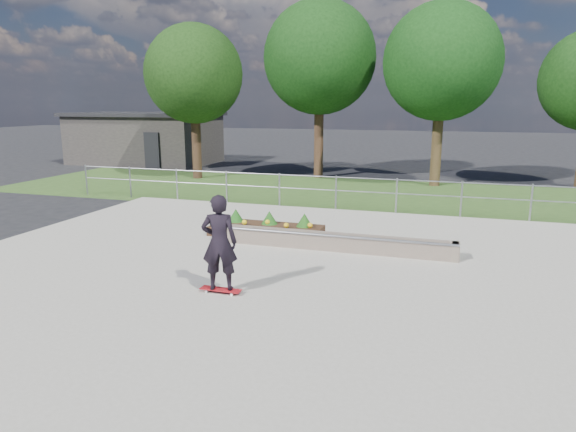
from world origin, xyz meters
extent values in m
plane|color=black|center=(0.00, 0.00, 0.00)|extent=(120.00, 120.00, 0.00)
cube|color=#2C491D|center=(0.00, 11.00, 0.01)|extent=(30.00, 8.00, 0.02)
cube|color=gray|center=(0.00, 0.00, 0.03)|extent=(15.00, 15.00, 0.06)
cylinder|color=#96989E|center=(-10.00, 7.50, 0.60)|extent=(0.06, 0.06, 1.20)
cylinder|color=gray|center=(-8.00, 7.50, 0.60)|extent=(0.06, 0.06, 1.20)
cylinder|color=#93959B|center=(-6.00, 7.50, 0.60)|extent=(0.06, 0.06, 1.20)
cylinder|color=gray|center=(-4.00, 7.50, 0.60)|extent=(0.06, 0.06, 1.20)
cylinder|color=gray|center=(-2.00, 7.50, 0.60)|extent=(0.06, 0.06, 1.20)
cylinder|color=gray|center=(0.00, 7.50, 0.60)|extent=(0.06, 0.06, 1.20)
cylinder|color=#96989E|center=(2.00, 7.50, 0.60)|extent=(0.06, 0.06, 1.20)
cylinder|color=gray|center=(4.00, 7.50, 0.60)|extent=(0.06, 0.06, 1.20)
cylinder|color=#9B9EA3|center=(6.00, 7.50, 0.60)|extent=(0.06, 0.06, 1.20)
cylinder|color=#919499|center=(0.00, 7.50, 1.15)|extent=(20.00, 0.04, 0.04)
cylinder|color=#989BA0|center=(0.00, 7.50, 0.70)|extent=(20.00, 0.04, 0.04)
cube|color=#2B2926|center=(-14.00, 18.00, 1.40)|extent=(8.00, 5.00, 2.80)
cube|color=black|center=(-14.00, 18.00, 2.90)|extent=(8.40, 5.40, 0.20)
cube|color=black|center=(-12.00, 15.45, 1.00)|extent=(0.90, 0.10, 2.00)
cylinder|color=black|center=(-8.00, 13.00, 1.46)|extent=(0.44, 0.44, 2.93)
sphere|color=black|center=(-8.00, 13.00, 4.88)|extent=(4.55, 4.55, 4.55)
cylinder|color=#321E14|center=(-2.50, 15.00, 1.69)|extent=(0.44, 0.44, 3.38)
sphere|color=black|center=(-2.50, 15.00, 5.62)|extent=(5.25, 5.25, 5.25)
cylinder|color=#352515|center=(3.00, 14.00, 1.57)|extent=(0.44, 0.44, 3.15)
sphere|color=black|center=(3.00, 14.00, 5.25)|extent=(4.90, 4.90, 4.90)
cube|color=brown|center=(0.92, 2.68, 0.26)|extent=(6.00, 0.40, 0.40)
cylinder|color=gray|center=(0.92, 2.48, 0.46)|extent=(6.00, 0.06, 0.06)
cube|color=brown|center=(-1.98, 2.68, 0.26)|extent=(0.15, 0.42, 0.40)
cube|color=#65594B|center=(3.82, 2.68, 0.26)|extent=(0.15, 0.42, 0.40)
cube|color=black|center=(-1.06, 3.54, 0.18)|extent=(3.00, 1.20, 0.25)
sphere|color=yellow|center=(-2.26, 3.64, 0.39)|extent=(0.14, 0.14, 0.14)
sphere|color=yellow|center=(-1.66, 3.44, 0.39)|extent=(0.14, 0.14, 0.14)
sphere|color=gold|center=(-1.06, 3.64, 0.39)|extent=(0.14, 0.14, 0.14)
sphere|color=gold|center=(-0.46, 3.44, 0.39)|extent=(0.14, 0.14, 0.14)
sphere|color=yellow|center=(0.14, 3.64, 0.39)|extent=(0.14, 0.14, 0.14)
cone|color=#164814|center=(-2.06, 3.79, 0.49)|extent=(0.44, 0.44, 0.36)
cone|color=#174714|center=(-1.06, 3.79, 0.49)|extent=(0.44, 0.44, 0.36)
cone|color=#1A4614|center=(-0.06, 3.79, 0.49)|extent=(0.44, 0.44, 0.36)
cylinder|color=silver|center=(-0.66, -0.91, 0.09)|extent=(0.05, 0.03, 0.05)
cylinder|color=white|center=(-0.66, -0.73, 0.09)|extent=(0.05, 0.03, 0.05)
cylinder|color=silver|center=(-0.14, -0.91, 0.09)|extent=(0.05, 0.03, 0.05)
cylinder|color=silver|center=(-0.14, -0.73, 0.09)|extent=(0.05, 0.03, 0.05)
cylinder|color=#97989C|center=(-0.66, -0.82, 0.11)|extent=(0.02, 0.18, 0.02)
cylinder|color=gray|center=(-0.14, -0.82, 0.11)|extent=(0.02, 0.18, 0.02)
cube|color=maroon|center=(-0.40, -0.82, 0.13)|extent=(0.80, 0.21, 0.02)
imported|color=black|center=(-0.40, -0.82, 1.05)|extent=(0.75, 0.60, 1.81)
camera|label=1|loc=(3.56, -9.17, 3.58)|focal=32.00mm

